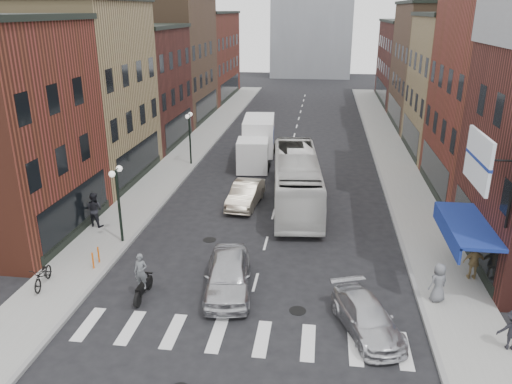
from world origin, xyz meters
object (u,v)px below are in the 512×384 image
at_px(streetlamp_far, 190,129).
at_px(sedan_left_far, 246,194).
at_px(parked_bicycle, 43,275).
at_px(billboard_sign, 480,161).
at_px(sedan_left_near, 228,275).
at_px(bike_rack, 96,258).
at_px(transit_bus, 296,180).
at_px(ped_left_solo, 94,209).
at_px(ped_right_c, 439,283).
at_px(streetlamp_near, 118,191).
at_px(box_truck, 257,142).
at_px(motorcycle_rider, 142,278).
at_px(curb_car, 367,317).
at_px(ped_right_b, 474,262).

height_order(streetlamp_far, sedan_left_far, streetlamp_far).
distance_m(sedan_left_far, parked_bicycle, 13.11).
height_order(billboard_sign, sedan_left_far, billboard_sign).
height_order(streetlamp_far, parked_bicycle, streetlamp_far).
distance_m(billboard_sign, sedan_left_far, 15.26).
bearing_deg(sedan_left_near, bike_rack, 161.57).
relative_size(bike_rack, transit_bus, 0.07).
xyz_separation_m(bike_rack, ped_left_solo, (-2.00, 4.36, 0.57)).
bearing_deg(billboard_sign, streetlamp_far, 132.41).
bearing_deg(ped_right_c, streetlamp_near, -42.03).
relative_size(streetlamp_near, sedan_left_far, 0.92).
height_order(streetlamp_near, box_truck, streetlamp_near).
distance_m(billboard_sign, motorcycle_rider, 14.16).
height_order(streetlamp_near, sedan_left_far, streetlamp_near).
distance_m(streetlamp_far, parked_bicycle, 18.95).
relative_size(transit_bus, ped_left_solo, 5.83).
xyz_separation_m(streetlamp_far, ped_right_c, (15.06, -17.69, -1.92)).
height_order(billboard_sign, sedan_left_near, billboard_sign).
height_order(bike_rack, transit_bus, transit_bus).
xyz_separation_m(billboard_sign, transit_bus, (-7.38, 10.41, -4.55)).
bearing_deg(ped_left_solo, ped_right_c, 175.71).
xyz_separation_m(billboard_sign, parked_bicycle, (-17.66, -1.24, -5.49)).
bearing_deg(billboard_sign, transit_bus, 125.32).
bearing_deg(transit_bus, streetlamp_near, -146.74).
height_order(transit_bus, ped_right_c, transit_bus).
height_order(streetlamp_near, ped_left_solo, streetlamp_near).
height_order(streetlamp_far, curb_car, streetlamp_far).
bearing_deg(bike_rack, transit_bus, 47.48).
xyz_separation_m(sedan_left_far, ped_right_b, (11.47, -7.83, 0.23)).
distance_m(billboard_sign, ped_right_c, 5.23).
relative_size(motorcycle_rider, transit_bus, 0.18).
distance_m(billboard_sign, sedan_left_near, 11.02).
relative_size(billboard_sign, motorcycle_rider, 1.79).
distance_m(streetlamp_near, bike_rack, 3.59).
xyz_separation_m(sedan_left_near, ped_right_b, (10.66, 2.30, 0.16)).
relative_size(sedan_left_far, ped_right_b, 2.73).
distance_m(streetlamp_near, ped_left_solo, 3.28).
xyz_separation_m(curb_car, ped_left_solo, (-14.24, 7.67, 0.51)).
distance_m(motorcycle_rider, parked_bicycle, 4.57).
bearing_deg(ped_right_b, sedan_left_far, -37.31).
bearing_deg(bike_rack, billboard_sign, -2.83).
height_order(billboard_sign, streetlamp_near, billboard_sign).
bearing_deg(sedan_left_near, sedan_left_far, 86.61).
distance_m(streetlamp_near, streetlamp_far, 14.00).
height_order(transit_bus, ped_right_b, transit_bus).
relative_size(ped_left_solo, ped_right_c, 1.16).
distance_m(transit_bus, ped_left_solo, 12.03).
bearing_deg(ped_right_b, bike_rack, 0.63).
relative_size(sedan_left_far, ped_left_solo, 2.30).
bearing_deg(streetlamp_far, sedan_left_far, -54.59).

